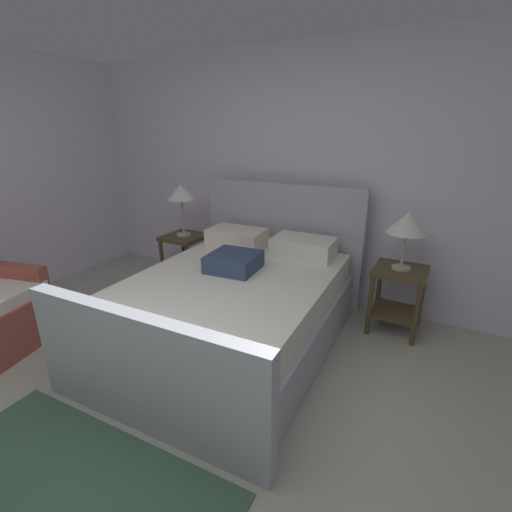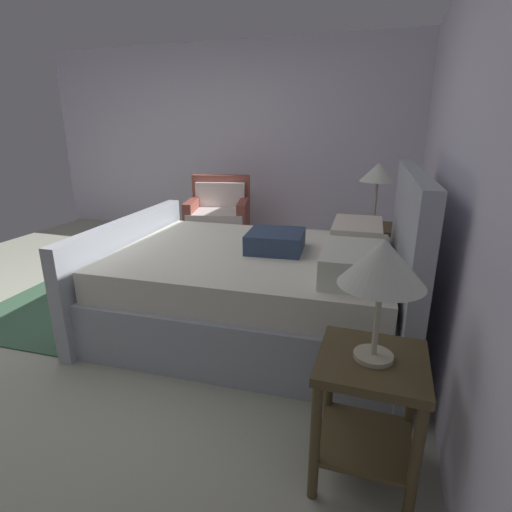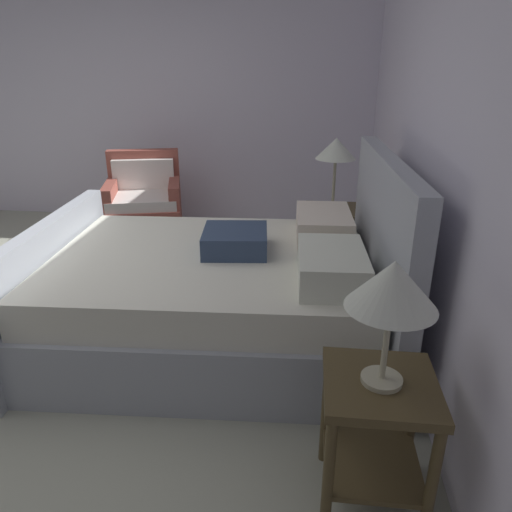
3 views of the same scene
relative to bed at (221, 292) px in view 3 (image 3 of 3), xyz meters
The scene contains 9 objects.
ground_plane 1.46m from the bed, 82.71° to the right, with size 5.61×5.20×0.02m, color #A8AA96.
wall_back 1.56m from the bed, 81.86° to the left, with size 5.73×0.12×2.53m, color silver.
wall_side_left 3.17m from the bed, 152.38° to the right, with size 0.12×5.32×2.53m, color silver.
bed is the anchor object (origin of this frame).
nightstand_right 1.45m from the bed, 36.18° to the left, with size 0.44×0.44×0.60m.
table_lamp_right 1.58m from the bed, 36.18° to the left, with size 0.33×0.33×0.51m.
nightstand_left 1.38m from the bed, 147.45° to the left, with size 0.44×0.44×0.60m.
table_lamp_left 1.55m from the bed, 147.45° to the left, with size 0.33×0.33×0.58m.
armchair 2.09m from the bed, 147.95° to the right, with size 0.89×0.88×0.90m.
Camera 3 is at (2.56, 1.95, 1.75)m, focal length 33.58 mm.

